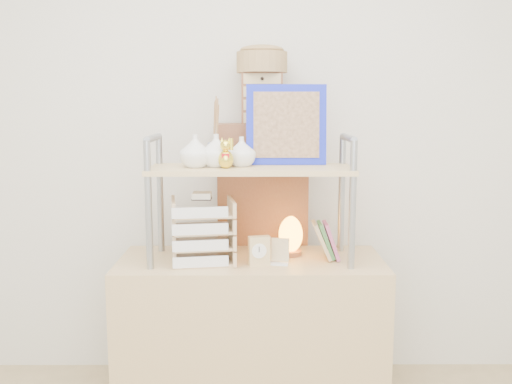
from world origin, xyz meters
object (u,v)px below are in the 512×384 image
at_px(desk, 251,337).
at_px(salt_lamp, 291,235).
at_px(letter_tray, 203,235).
at_px(cabinet, 262,254).

bearing_deg(desk, salt_lamp, 20.62).
bearing_deg(letter_tray, salt_lamp, 16.40).
bearing_deg(desk, cabinet, 81.73).
relative_size(desk, salt_lamp, 6.47).
xyz_separation_m(cabinet, salt_lamp, (0.13, -0.30, 0.17)).
distance_m(desk, salt_lamp, 0.51).
bearing_deg(letter_tray, desk, 12.59).
distance_m(desk, letter_tray, 0.55).
bearing_deg(letter_tray, cabinet, 57.36).
height_order(desk, salt_lamp, salt_lamp).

